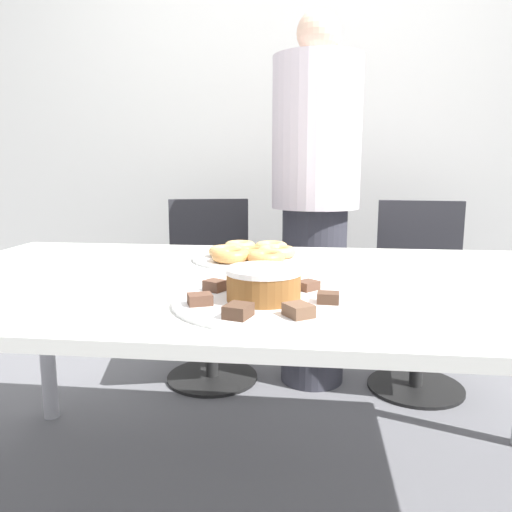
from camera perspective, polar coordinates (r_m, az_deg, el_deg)
name	(u,v)px	position (r m, az deg, el deg)	size (l,w,h in m)	color
ground_plane	(260,512)	(1.68, 0.47, -27.25)	(12.00, 12.00, 0.00)	slate
wall_back	(291,118)	(2.98, 4.02, 15.48)	(8.00, 0.05, 2.60)	silver
table	(260,300)	(1.38, 0.51, -5.02)	(1.96, 1.08, 0.72)	silver
person_standing	(315,197)	(2.31, 6.79, 6.66)	(0.40, 0.40, 1.69)	#383842
office_chair_left	(211,296)	(2.45, -5.20, -4.55)	(0.53, 0.53, 0.86)	black
office_chair_right	(419,302)	(2.45, 18.11, -5.01)	(0.48, 0.48, 0.86)	black
plate_cake	(264,302)	(1.10, 0.87, -5.28)	(0.40, 0.40, 0.01)	white
plate_donuts	(251,258)	(1.62, -0.59, -0.25)	(0.38, 0.38, 0.01)	white
frosted_cake	(264,284)	(1.09, 0.88, -3.20)	(0.17, 0.17, 0.07)	brown
lamington_0	(307,285)	(1.19, 5.91, -3.36)	(0.06, 0.06, 0.02)	brown
lamington_1	(260,280)	(1.23, 0.49, -2.81)	(0.05, 0.05, 0.02)	brown
lamington_2	(215,285)	(1.18, -4.72, -3.38)	(0.06, 0.06, 0.03)	brown
lamington_3	(200,299)	(1.07, -6.42, -4.92)	(0.06, 0.06, 0.02)	brown
lamington_4	(236,311)	(0.97, -2.29, -6.28)	(0.06, 0.07, 0.03)	#513828
lamington_5	(299,310)	(0.98, 4.89, -6.20)	(0.07, 0.07, 0.02)	brown
lamington_6	(328,298)	(1.08, 8.25, -4.73)	(0.05, 0.04, 0.02)	#513828
donut_0	(251,252)	(1.62, -0.59, 0.46)	(0.11, 0.11, 0.03)	#C68447
donut_1	(226,251)	(1.62, -3.47, 0.53)	(0.11, 0.11, 0.03)	#E5AD66
donut_2	(231,255)	(1.54, -2.91, 0.06)	(0.12, 0.12, 0.04)	#D18E4C
donut_3	(267,258)	(1.52, 1.22, -0.17)	(0.11, 0.11, 0.03)	#D18E4C
donut_4	(277,252)	(1.62, 2.37, 0.49)	(0.12, 0.12, 0.03)	#E5AD66
donut_5	(270,247)	(1.70, 1.65, 0.99)	(0.11, 0.11, 0.04)	#E5AD66
donut_6	(240,247)	(1.71, -1.85, 1.06)	(0.11, 0.11, 0.04)	#E5AD66
napkin	(100,271)	(1.50, -17.41, -1.65)	(0.13, 0.10, 0.01)	white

